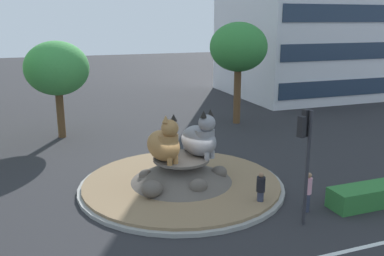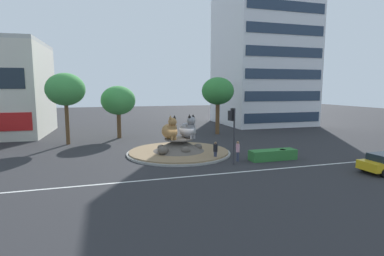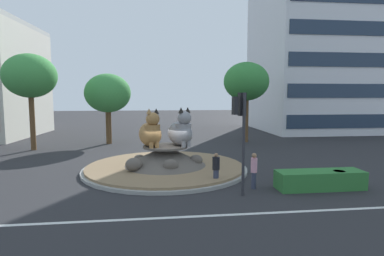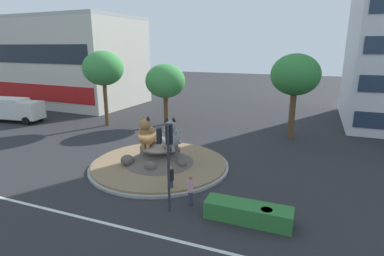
{
  "view_description": "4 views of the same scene",
  "coord_description": "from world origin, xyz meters",
  "px_view_note": "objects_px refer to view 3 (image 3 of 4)",
  "views": [
    {
      "loc": [
        -6.08,
        -18.01,
        7.99
      ],
      "look_at": [
        0.73,
        0.47,
        2.82
      ],
      "focal_mm": 38.72,
      "sensor_mm": 36.0,
      "label": 1
    },
    {
      "loc": [
        -7.04,
        -27.7,
        6.29
      ],
      "look_at": [
        1.45,
        0.34,
        2.43
      ],
      "focal_mm": 28.04,
      "sensor_mm": 36.0,
      "label": 2
    },
    {
      "loc": [
        -0.66,
        -18.83,
        4.55
      ],
      "look_at": [
        1.81,
        1.29,
        2.45
      ],
      "focal_mm": 29.02,
      "sensor_mm": 36.0,
      "label": 3
    },
    {
      "loc": [
        9.69,
        -18.4,
        8.42
      ],
      "look_at": [
        2.17,
        0.92,
        2.85
      ],
      "focal_mm": 28.51,
      "sensor_mm": 36.0,
      "label": 4
    }
  ],
  "objects_px": {
    "cat_statue_grey": "(181,132)",
    "traffic_light_mast": "(241,120)",
    "broadleaf_tree_behind_island": "(108,94)",
    "pedestrian_pink_shirt": "(254,170)",
    "litter_bin": "(339,180)",
    "cat_statue_tabby": "(151,133)",
    "third_tree_left": "(30,76)",
    "second_tree_near_tower": "(246,82)",
    "office_tower": "(317,26)",
    "pedestrian_black_shirt": "(216,168)"
  },
  "relations": [
    {
      "from": "traffic_light_mast",
      "to": "cat_statue_grey",
      "type": "bearing_deg",
      "value": 13.62
    },
    {
      "from": "cat_statue_tabby",
      "to": "office_tower",
      "type": "height_order",
      "value": "office_tower"
    },
    {
      "from": "pedestrian_black_shirt",
      "to": "litter_bin",
      "type": "xyz_separation_m",
      "value": [
        5.8,
        -1.61,
        -0.4
      ]
    },
    {
      "from": "pedestrian_pink_shirt",
      "to": "broadleaf_tree_behind_island",
      "type": "bearing_deg",
      "value": 1.61
    },
    {
      "from": "broadleaf_tree_behind_island",
      "to": "second_tree_near_tower",
      "type": "height_order",
      "value": "second_tree_near_tower"
    },
    {
      "from": "cat_statue_grey",
      "to": "pedestrian_pink_shirt",
      "type": "relative_size",
      "value": 1.51
    },
    {
      "from": "cat_statue_tabby",
      "to": "cat_statue_grey",
      "type": "bearing_deg",
      "value": 75.57
    },
    {
      "from": "pedestrian_pink_shirt",
      "to": "litter_bin",
      "type": "distance_m",
      "value": 4.2
    },
    {
      "from": "third_tree_left",
      "to": "pedestrian_black_shirt",
      "type": "bearing_deg",
      "value": -41.82
    },
    {
      "from": "cat_statue_tabby",
      "to": "third_tree_left",
      "type": "xyz_separation_m",
      "value": [
        -9.93,
        8.68,
        3.8
      ]
    },
    {
      "from": "traffic_light_mast",
      "to": "broadleaf_tree_behind_island",
      "type": "distance_m",
      "value": 18.58
    },
    {
      "from": "pedestrian_black_shirt",
      "to": "litter_bin",
      "type": "relative_size",
      "value": 1.81
    },
    {
      "from": "cat_statue_tabby",
      "to": "pedestrian_pink_shirt",
      "type": "bearing_deg",
      "value": 31.29
    },
    {
      "from": "office_tower",
      "to": "third_tree_left",
      "type": "bearing_deg",
      "value": -158.42
    },
    {
      "from": "pedestrian_black_shirt",
      "to": "cat_statue_tabby",
      "type": "bearing_deg",
      "value": 179.64
    },
    {
      "from": "cat_statue_tabby",
      "to": "pedestrian_black_shirt",
      "type": "distance_m",
      "value": 4.89
    },
    {
      "from": "broadleaf_tree_behind_island",
      "to": "litter_bin",
      "type": "xyz_separation_m",
      "value": [
        13.26,
        -16.32,
        -4.33
      ]
    },
    {
      "from": "cat_statue_grey",
      "to": "pedestrian_pink_shirt",
      "type": "height_order",
      "value": "cat_statue_grey"
    },
    {
      "from": "cat_statue_tabby",
      "to": "broadleaf_tree_behind_island",
      "type": "distance_m",
      "value": 12.44
    },
    {
      "from": "cat_statue_tabby",
      "to": "third_tree_left",
      "type": "relative_size",
      "value": 0.32
    },
    {
      "from": "cat_statue_tabby",
      "to": "litter_bin",
      "type": "height_order",
      "value": "cat_statue_tabby"
    },
    {
      "from": "third_tree_left",
      "to": "litter_bin",
      "type": "height_order",
      "value": "third_tree_left"
    },
    {
      "from": "third_tree_left",
      "to": "pedestrian_black_shirt",
      "type": "relative_size",
      "value": 4.92
    },
    {
      "from": "pedestrian_black_shirt",
      "to": "second_tree_near_tower",
      "type": "bearing_deg",
      "value": 111.02
    },
    {
      "from": "second_tree_near_tower",
      "to": "cat_statue_tabby",
      "type": "bearing_deg",
      "value": -129.89
    },
    {
      "from": "cat_statue_tabby",
      "to": "office_tower",
      "type": "distance_m",
      "value": 32.0
    },
    {
      "from": "traffic_light_mast",
      "to": "pedestrian_black_shirt",
      "type": "distance_m",
      "value": 3.31
    },
    {
      "from": "office_tower",
      "to": "broadleaf_tree_behind_island",
      "type": "height_order",
      "value": "office_tower"
    },
    {
      "from": "cat_statue_tabby",
      "to": "traffic_light_mast",
      "type": "xyz_separation_m",
      "value": [
        4.11,
        -5.12,
        1.09
      ]
    },
    {
      "from": "second_tree_near_tower",
      "to": "third_tree_left",
      "type": "relative_size",
      "value": 0.98
    },
    {
      "from": "cat_statue_grey",
      "to": "traffic_light_mast",
      "type": "relative_size",
      "value": 0.57
    },
    {
      "from": "cat_statue_grey",
      "to": "third_tree_left",
      "type": "distance_m",
      "value": 15.03
    },
    {
      "from": "cat_statue_tabby",
      "to": "second_tree_near_tower",
      "type": "distance_m",
      "value": 14.76
    },
    {
      "from": "office_tower",
      "to": "broadleaf_tree_behind_island",
      "type": "distance_m",
      "value": 28.67
    },
    {
      "from": "cat_statue_tabby",
      "to": "litter_bin",
      "type": "xyz_separation_m",
      "value": [
        9.16,
        -4.82,
        -1.91
      ]
    },
    {
      "from": "litter_bin",
      "to": "traffic_light_mast",
      "type": "bearing_deg",
      "value": -176.56
    },
    {
      "from": "cat_statue_grey",
      "to": "pedestrian_black_shirt",
      "type": "bearing_deg",
      "value": 0.91
    },
    {
      "from": "pedestrian_black_shirt",
      "to": "office_tower",
      "type": "bearing_deg",
      "value": 96.22
    },
    {
      "from": "broadleaf_tree_behind_island",
      "to": "second_tree_near_tower",
      "type": "relative_size",
      "value": 0.85
    },
    {
      "from": "cat_statue_grey",
      "to": "office_tower",
      "type": "height_order",
      "value": "office_tower"
    },
    {
      "from": "cat_statue_tabby",
      "to": "litter_bin",
      "type": "distance_m",
      "value": 10.53
    },
    {
      "from": "broadleaf_tree_behind_island",
      "to": "pedestrian_pink_shirt",
      "type": "relative_size",
      "value": 3.74
    },
    {
      "from": "third_tree_left",
      "to": "pedestrian_pink_shirt",
      "type": "height_order",
      "value": "third_tree_left"
    },
    {
      "from": "third_tree_left",
      "to": "litter_bin",
      "type": "xyz_separation_m",
      "value": [
        19.09,
        -13.5,
        -5.71
      ]
    },
    {
      "from": "second_tree_near_tower",
      "to": "litter_bin",
      "type": "bearing_deg",
      "value": -90.09
    },
    {
      "from": "third_tree_left",
      "to": "pedestrian_black_shirt",
      "type": "xyz_separation_m",
      "value": [
        13.29,
        -11.89,
        -5.31
      ]
    },
    {
      "from": "pedestrian_pink_shirt",
      "to": "litter_bin",
      "type": "bearing_deg",
      "value": -126.2
    },
    {
      "from": "cat_statue_tabby",
      "to": "broadleaf_tree_behind_island",
      "type": "height_order",
      "value": "broadleaf_tree_behind_island"
    },
    {
      "from": "cat_statue_grey",
      "to": "traffic_light_mast",
      "type": "distance_m",
      "value": 5.82
    },
    {
      "from": "pedestrian_black_shirt",
      "to": "litter_bin",
      "type": "bearing_deg",
      "value": 27.83
    }
  ]
}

